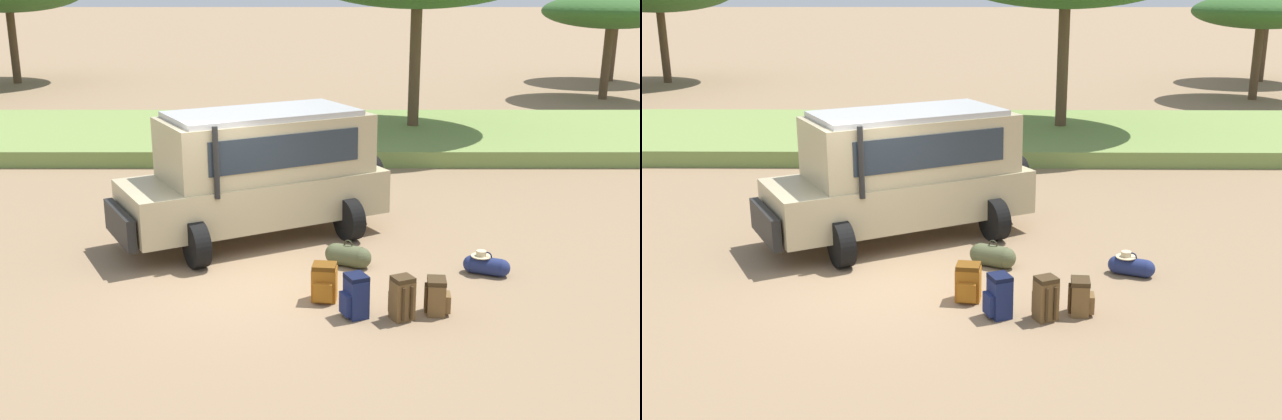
# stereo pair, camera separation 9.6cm
# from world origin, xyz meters

# --- Properties ---
(ground_plane) EXTENTS (320.00, 320.00, 0.00)m
(ground_plane) POSITION_xyz_m (0.00, 0.00, 0.00)
(ground_plane) COLOR #8C7051
(grass_bank) EXTENTS (120.00, 7.00, 0.44)m
(grass_bank) POSITION_xyz_m (0.00, 11.45, 0.22)
(grass_bank) COLOR olive
(grass_bank) RESTS_ON ground_plane
(safari_vehicle) EXTENTS (5.32, 4.00, 2.44)m
(safari_vehicle) POSITION_xyz_m (-0.04, 2.35, 1.29)
(safari_vehicle) COLOR tan
(safari_vehicle) RESTS_ON ground_plane
(backpack_beside_front_wheel) EXTENTS (0.41, 0.45, 0.59)m
(backpack_beside_front_wheel) POSITION_xyz_m (1.18, -0.70, 0.29)
(backpack_beside_front_wheel) COLOR #B26619
(backpack_beside_front_wheel) RESTS_ON ground_plane
(backpack_cluster_center) EXTENTS (0.45, 0.43, 0.65)m
(backpack_cluster_center) POSITION_xyz_m (1.63, -1.29, 0.31)
(backpack_cluster_center) COLOR navy
(backpack_cluster_center) RESTS_ON ground_plane
(backpack_near_rear_wheel) EXTENTS (0.40, 0.38, 0.55)m
(backpack_near_rear_wheel) POSITION_xyz_m (2.84, -1.18, 0.27)
(backpack_near_rear_wheel) COLOR brown
(backpack_near_rear_wheel) RESTS_ON ground_plane
(backpack_outermost) EXTENTS (0.38, 0.42, 0.66)m
(backpack_outermost) POSITION_xyz_m (2.30, -1.38, 0.32)
(backpack_outermost) COLOR brown
(backpack_outermost) RESTS_ON ground_plane
(duffel_bag_low_black_case) EXTENTS (0.75, 0.49, 0.41)m
(duffel_bag_low_black_case) POSITION_xyz_m (3.90, 0.37, 0.16)
(duffel_bag_low_black_case) COLOR navy
(duffel_bag_low_black_case) RESTS_ON ground_plane
(duffel_bag_soft_canvas) EXTENTS (0.80, 0.58, 0.48)m
(duffel_bag_soft_canvas) POSITION_xyz_m (1.60, 0.77, 0.19)
(duffel_bag_soft_canvas) COLOR #4C5133
(duffel_bag_soft_canvas) RESTS_ON ground_plane
(acacia_tree_far_right) EXTENTS (5.62, 5.69, 4.35)m
(acacia_tree_far_right) POSITION_xyz_m (13.18, 20.58, 3.62)
(acacia_tree_far_right) COLOR brown
(acacia_tree_far_right) RESTS_ON ground_plane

